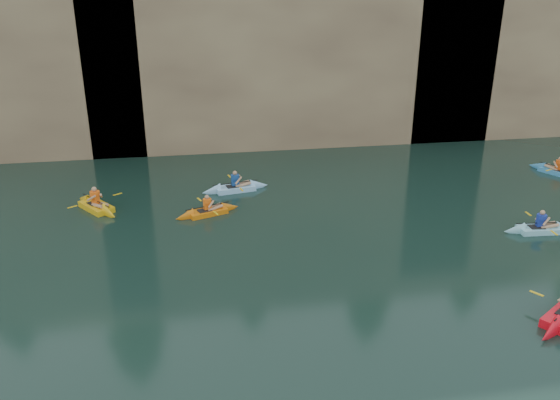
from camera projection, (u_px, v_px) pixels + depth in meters
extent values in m
cube|color=tan|center=(249.00, 35.00, 38.16)|extent=(70.00, 16.00, 12.00)
cube|color=#9E865F|center=(298.00, 50.00, 31.80)|extent=(24.00, 2.40, 11.40)
cube|color=black|center=(198.00, 125.00, 31.74)|extent=(3.50, 1.00, 3.20)
cube|color=black|center=(426.00, 106.00, 33.74)|extent=(5.00, 1.00, 4.50)
cone|color=red|center=(550.00, 333.00, 15.13)|extent=(1.24, 1.20, 0.81)
cube|color=yellow|center=(537.00, 293.00, 16.50)|extent=(0.29, 0.40, 0.02)
cube|color=orange|center=(208.00, 212.00, 23.35)|extent=(2.35, 1.43, 0.25)
cone|color=orange|center=(230.00, 207.00, 23.84)|extent=(0.98, 0.90, 0.67)
cone|color=orange|center=(184.00, 217.00, 22.86)|extent=(0.98, 0.90, 0.67)
cube|color=black|center=(204.00, 210.00, 23.25)|extent=(0.66, 0.58, 0.04)
cube|color=orange|center=(207.00, 204.00, 23.22)|extent=(0.35, 0.29, 0.45)
sphere|color=tan|center=(207.00, 197.00, 23.10)|extent=(0.19, 0.19, 0.19)
cylinder|color=black|center=(207.00, 206.00, 23.25)|extent=(1.87, 0.72, 0.04)
cube|color=yellow|center=(199.00, 199.00, 23.97)|extent=(0.22, 0.42, 0.02)
cube|color=yellow|center=(216.00, 213.00, 22.53)|extent=(0.22, 0.42, 0.02)
cube|color=#86CDE1|center=(539.00, 229.00, 21.66)|extent=(2.32, 0.90, 0.26)
cone|color=#86CDE1|center=(514.00, 230.00, 21.56)|extent=(0.85, 0.76, 0.70)
cube|color=black|center=(536.00, 227.00, 21.61)|extent=(0.58, 0.48, 0.04)
cube|color=#1B3099|center=(541.00, 220.00, 21.53)|extent=(0.33, 0.23, 0.47)
sphere|color=tan|center=(543.00, 213.00, 21.40)|extent=(0.20, 0.20, 0.20)
cylinder|color=black|center=(541.00, 223.00, 21.56)|extent=(2.08, 0.19, 0.04)
cube|color=yellow|center=(528.00, 214.00, 22.44)|extent=(0.11, 0.42, 0.02)
cube|color=yellow|center=(554.00, 233.00, 20.69)|extent=(0.11, 0.42, 0.02)
cube|color=gold|center=(96.00, 206.00, 23.86)|extent=(2.09, 2.47, 0.29)
cone|color=gold|center=(110.00, 213.00, 23.11)|extent=(1.14, 1.16, 0.79)
cone|color=gold|center=(84.00, 200.00, 24.62)|extent=(1.14, 1.16, 0.79)
cube|color=black|center=(94.00, 203.00, 23.92)|extent=(0.72, 0.73, 0.04)
cube|color=orange|center=(95.00, 197.00, 23.71)|extent=(0.40, 0.43, 0.53)
sphere|color=tan|center=(94.00, 189.00, 23.57)|extent=(0.22, 0.22, 0.22)
cylinder|color=black|center=(96.00, 200.00, 23.76)|extent=(1.38, 1.91, 0.04)
cube|color=yellow|center=(117.00, 194.00, 24.47)|extent=(0.39, 0.31, 0.02)
cube|color=yellow|center=(72.00, 207.00, 23.06)|extent=(0.39, 0.31, 0.02)
cube|color=#97CFFD|center=(235.00, 188.00, 26.05)|extent=(2.63, 1.25, 0.28)
cone|color=#97CFFD|center=(259.00, 185.00, 26.44)|extent=(1.02, 0.91, 0.75)
cone|color=#97CFFD|center=(211.00, 191.00, 25.66)|extent=(1.02, 0.91, 0.75)
cube|color=black|center=(232.00, 186.00, 25.96)|extent=(0.63, 0.57, 0.04)
cube|color=navy|center=(235.00, 180.00, 25.90)|extent=(0.38, 0.28, 0.50)
sphere|color=tan|center=(235.00, 173.00, 25.77)|extent=(0.21, 0.21, 0.21)
cylinder|color=black|center=(235.00, 183.00, 25.95)|extent=(2.19, 0.45, 0.04)
cube|color=yellow|center=(229.00, 176.00, 26.83)|extent=(0.16, 0.43, 0.02)
cube|color=yellow|center=(241.00, 190.00, 25.06)|extent=(0.16, 0.43, 0.02)
cube|color=#3D92D1|center=(558.00, 172.00, 28.38)|extent=(1.72, 2.61, 0.26)
cone|color=#3D92D1|center=(537.00, 166.00, 29.29)|extent=(1.01, 1.11, 0.71)
cube|color=#EA5413|center=(559.00, 165.00, 28.24)|extent=(0.32, 0.38, 0.47)
sphere|color=tan|center=(560.00, 159.00, 28.12)|extent=(0.20, 0.20, 0.20)
cylinder|color=black|center=(559.00, 167.00, 28.28)|extent=(0.90, 1.91, 0.04)
cube|color=yellow|center=(549.00, 170.00, 27.78)|extent=(0.42, 0.25, 0.02)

